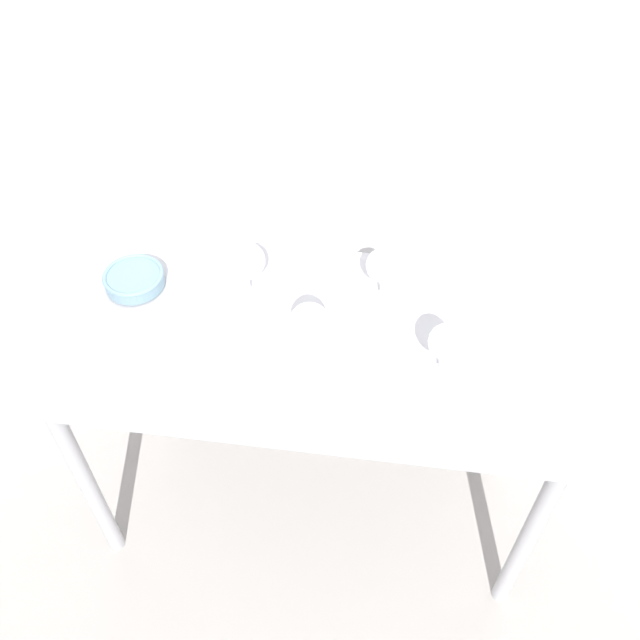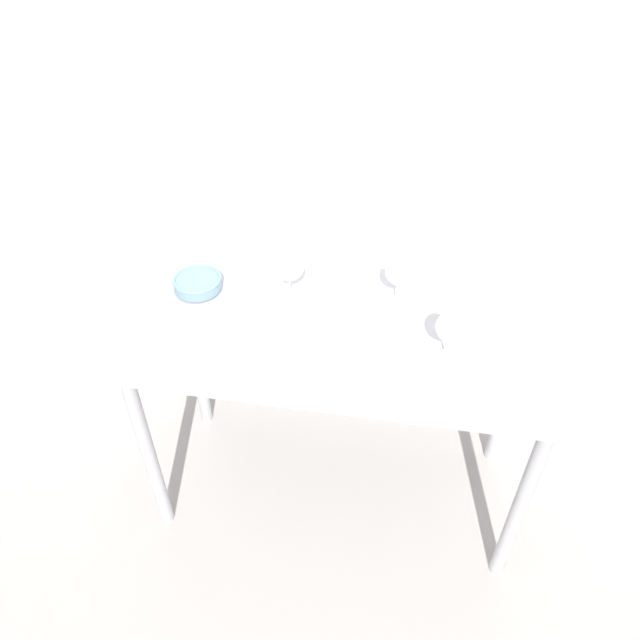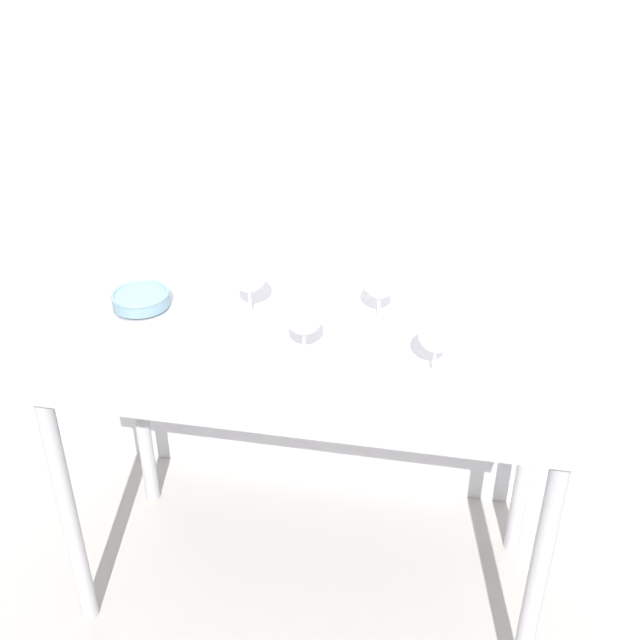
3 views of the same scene
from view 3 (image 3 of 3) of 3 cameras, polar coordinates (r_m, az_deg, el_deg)
ground_plane at (r=2.61m, az=-0.69°, el=-18.65°), size 6.00×6.00×0.00m
back_wall at (r=2.29m, az=1.58°, el=13.36°), size 3.80×0.04×2.60m
steel_counter at (r=2.07m, az=-0.86°, el=-4.25°), size 1.40×0.65×0.90m
wine_glass_near_center at (r=1.87m, az=-1.23°, el=0.21°), size 0.10×0.10×0.18m
wine_glass_far_left at (r=2.08m, az=-5.34°, el=3.30°), size 0.10×0.10×0.18m
wine_glass_far_right at (r=2.05m, az=4.47°, el=2.78°), size 0.09×0.09×0.17m
wine_glass_near_right at (r=1.84m, az=8.68°, el=-1.16°), size 0.09×0.09×0.17m
tasting_sheet_upper at (r=2.02m, az=-7.43°, el=-1.96°), size 0.25×0.26×0.00m
tasting_sheet_lower at (r=2.12m, az=11.91°, el=-0.73°), size 0.26×0.27×0.00m
tasting_bowl at (r=2.23m, az=-13.21°, el=1.57°), size 0.17×0.17×0.05m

